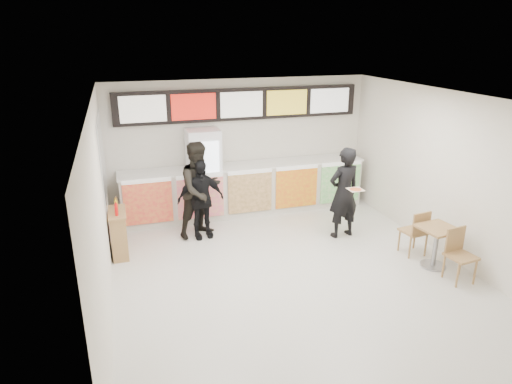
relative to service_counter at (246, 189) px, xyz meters
name	(u,v)px	position (x,y,z in m)	size (l,w,h in m)	color
floor	(295,277)	(0.00, -3.09, -0.57)	(7.00, 7.00, 0.00)	beige
ceiling	(301,100)	(0.00, -3.09, 2.43)	(7.00, 7.00, 0.00)	white
wall_back	(240,145)	(0.00, 0.41, 0.93)	(6.00, 6.00, 0.00)	silver
wall_left	(101,215)	(-3.00, -3.09, 0.93)	(7.00, 7.00, 0.00)	silver
wall_right	(454,178)	(3.00, -3.09, 0.93)	(7.00, 7.00, 0.00)	silver
service_counter	(246,189)	(0.00, 0.00, 0.00)	(5.56, 0.77, 1.14)	silver
menu_board	(241,104)	(0.00, 0.32, 1.88)	(5.50, 0.14, 0.70)	black
drinks_fridge	(204,174)	(-0.93, 0.02, 0.43)	(0.70, 0.67, 2.00)	white
mirror_panel	(102,156)	(-2.99, -0.64, 1.18)	(0.01, 2.00, 1.50)	#B2B7BF
customer_main	(344,193)	(1.52, -1.80, 0.36)	(0.68, 0.45, 1.86)	black
customer_left	(200,190)	(-1.20, -0.90, 0.40)	(0.95, 0.74, 1.95)	black
customer_mid	(201,199)	(-1.21, -1.01, 0.24)	(0.95, 0.39, 1.62)	black
pizza_slice	(356,189)	(1.52, -2.25, 0.58)	(0.36, 0.36, 0.02)	beige
cafe_table	(436,239)	(2.50, -3.46, -0.05)	(0.68, 1.57, 0.90)	#AC864F
condiment_ledge	(119,233)	(-2.82, -1.34, -0.13)	(0.31, 0.77, 1.03)	#AC864F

